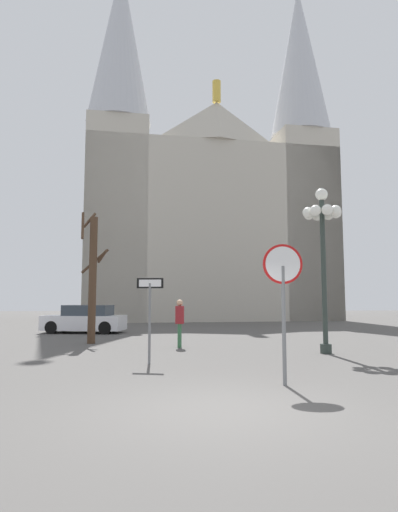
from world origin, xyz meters
TOP-DOWN VIEW (x-y plane):
  - ground_plane at (0.00, 0.00)m, footprint 120.00×120.00m
  - cathedral at (2.37, 31.46)m, footprint 21.98×15.17m
  - stop_sign at (1.45, 1.85)m, footprint 0.82×0.08m
  - one_way_arrow_sign at (-1.40, 4.91)m, footprint 0.72×0.19m
  - street_lamp at (4.11, 6.82)m, footprint 1.29×1.29m
  - bare_tree at (-3.95, 10.52)m, footprint 1.16×1.15m
  - parked_car_near_white at (-5.24, 15.99)m, footprint 4.31×2.43m
  - pedestrian_walking at (-0.52, 8.80)m, footprint 0.32×0.32m

SIDE VIEW (x-z plane):
  - ground_plane at x=0.00m, z-range 0.00..0.00m
  - parked_car_near_white at x=-5.24m, z-range -0.04..1.39m
  - pedestrian_walking at x=-0.52m, z-range 0.18..1.89m
  - one_way_arrow_sign at x=-1.40m, z-range 0.36..2.65m
  - stop_sign at x=1.45m, z-range 0.59..3.43m
  - bare_tree at x=-3.95m, z-range 0.02..5.29m
  - street_lamp at x=4.11m, z-range 1.21..6.57m
  - cathedral at x=2.37m, z-range -5.83..25.29m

